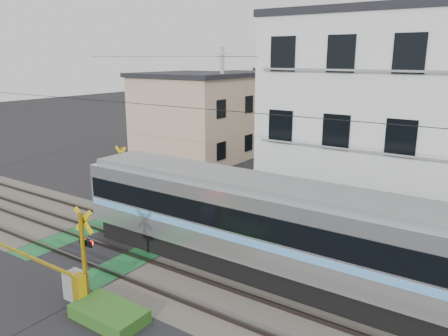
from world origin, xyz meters
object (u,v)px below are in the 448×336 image
Objects in this scene: crossing_signal_far at (131,192)px; pedestrian at (342,137)px; commuter_train at (283,230)px; apartment_block at (395,119)px; crossing_signal_near at (76,280)px.

pedestrian is at bearing 80.97° from crossing_signal_far.
commuter_train is 8.88m from apartment_block.
commuter_train is at bearing 46.63° from crossing_signal_near.
apartment_block is at bearing 80.90° from commuter_train.
apartment_block reaches higher than crossing_signal_near.
apartment_block is (11.09, 5.84, 3.94)m from crossing_signal_far.
crossing_signal_far is (-5.17, 7.31, 0.00)m from crossing_signal_near.
pedestrian is at bearing 116.32° from apartment_block.
commuter_train is 6.76m from crossing_signal_near.
apartment_block is at bearing 65.78° from crossing_signal_near.
crossing_signal_near is (-4.59, -4.85, -1.07)m from commuter_train.
commuter_train is 3.42× the size of crossing_signal_far.
commuter_train is at bearing 116.63° from pedestrian.
crossing_signal_near is 0.46× the size of apartment_block.
pedestrian is (-7.69, 15.54, -3.90)m from apartment_block.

